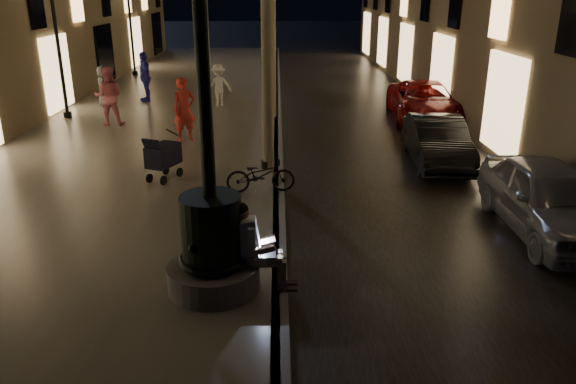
{
  "coord_description": "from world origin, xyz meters",
  "views": [
    {
      "loc": [
        -0.02,
        -5.58,
        4.54
      ],
      "look_at": [
        0.15,
        3.0,
        1.39
      ],
      "focal_mm": 35.0,
      "sensor_mm": 36.0,
      "label": 1
    }
  ],
  "objects_px": {
    "car_second": "(437,141)",
    "pedestrian_white": "(219,85)",
    "lamp_left_c": "(130,14)",
    "lamp_curb_c": "(271,14)",
    "pedestrian_pink": "(108,96)",
    "bicycle": "(261,175)",
    "car_third": "(424,102)",
    "car_front": "(549,199)",
    "pedestrian_blue": "(145,77)",
    "lamp_curb_d": "(272,8)",
    "pedestrian_red": "(184,110)",
    "lamp_left_b": "(56,28)",
    "pedestrian_dark": "(104,86)",
    "lamp_curb_a": "(265,45)",
    "seated_man_laptop": "(253,244)",
    "stroller": "(163,156)",
    "lamp_curb_b": "(269,24)",
    "fountain_lamppost": "(211,227)"
  },
  "relations": [
    {
      "from": "car_second",
      "to": "pedestrian_white",
      "type": "relative_size",
      "value": 2.43
    },
    {
      "from": "lamp_left_c",
      "to": "car_second",
      "type": "relative_size",
      "value": 1.26
    },
    {
      "from": "lamp_curb_c",
      "to": "pedestrian_white",
      "type": "distance_m",
      "value": 8.61
    },
    {
      "from": "pedestrian_pink",
      "to": "bicycle",
      "type": "xyz_separation_m",
      "value": [
        5.15,
        -6.58,
        -0.55
      ]
    },
    {
      "from": "car_third",
      "to": "bicycle",
      "type": "xyz_separation_m",
      "value": [
        -5.6,
        -7.87,
        -0.08
      ]
    },
    {
      "from": "car_front",
      "to": "pedestrian_blue",
      "type": "height_order",
      "value": "pedestrian_blue"
    },
    {
      "from": "lamp_curb_d",
      "to": "pedestrian_red",
      "type": "distance_m",
      "value": 21.49
    },
    {
      "from": "lamp_curb_c",
      "to": "pedestrian_pink",
      "type": "bearing_deg",
      "value": -115.18
    },
    {
      "from": "lamp_curb_d",
      "to": "lamp_left_b",
      "type": "xyz_separation_m",
      "value": [
        -7.1,
        -18.0,
        0.0
      ]
    },
    {
      "from": "lamp_left_c",
      "to": "pedestrian_pink",
      "type": "relative_size",
      "value": 2.52
    },
    {
      "from": "bicycle",
      "to": "pedestrian_dark",
      "type": "bearing_deg",
      "value": 27.38
    },
    {
      "from": "lamp_left_b",
      "to": "lamp_curb_a",
      "type": "bearing_deg",
      "value": -40.2
    },
    {
      "from": "pedestrian_white",
      "to": "pedestrian_dark",
      "type": "height_order",
      "value": "pedestrian_white"
    },
    {
      "from": "seated_man_laptop",
      "to": "stroller",
      "type": "relative_size",
      "value": 1.16
    },
    {
      "from": "seated_man_laptop",
      "to": "lamp_curb_c",
      "type": "relative_size",
      "value": 0.29
    },
    {
      "from": "lamp_curb_b",
      "to": "car_third",
      "type": "distance_m",
      "value": 6.35
    },
    {
      "from": "pedestrian_blue",
      "to": "car_second",
      "type": "bearing_deg",
      "value": 25.91
    },
    {
      "from": "pedestrian_white",
      "to": "pedestrian_blue",
      "type": "relative_size",
      "value": 0.81
    },
    {
      "from": "stroller",
      "to": "pedestrian_dark",
      "type": "bearing_deg",
      "value": 138.46
    },
    {
      "from": "lamp_curb_c",
      "to": "pedestrian_blue",
      "type": "distance_m",
      "value": 8.88
    },
    {
      "from": "fountain_lamppost",
      "to": "lamp_curb_b",
      "type": "distance_m",
      "value": 14.16
    },
    {
      "from": "lamp_curb_a",
      "to": "car_third",
      "type": "distance_m",
      "value": 8.62
    },
    {
      "from": "stroller",
      "to": "car_second",
      "type": "relative_size",
      "value": 0.31
    },
    {
      "from": "lamp_left_b",
      "to": "pedestrian_dark",
      "type": "distance_m",
      "value": 3.04
    },
    {
      "from": "pedestrian_white",
      "to": "pedestrian_blue",
      "type": "height_order",
      "value": "pedestrian_blue"
    },
    {
      "from": "seated_man_laptop",
      "to": "pedestrian_red",
      "type": "relative_size",
      "value": 0.75
    },
    {
      "from": "seated_man_laptop",
      "to": "pedestrian_blue",
      "type": "height_order",
      "value": "pedestrian_blue"
    },
    {
      "from": "lamp_curb_d",
      "to": "stroller",
      "type": "height_order",
      "value": "lamp_curb_d"
    },
    {
      "from": "lamp_left_b",
      "to": "car_second",
      "type": "relative_size",
      "value": 1.26
    },
    {
      "from": "fountain_lamppost",
      "to": "pedestrian_red",
      "type": "height_order",
      "value": "fountain_lamppost"
    },
    {
      "from": "pedestrian_white",
      "to": "bicycle",
      "type": "bearing_deg",
      "value": 79.38
    },
    {
      "from": "lamp_left_c",
      "to": "pedestrian_blue",
      "type": "bearing_deg",
      "value": -73.19
    },
    {
      "from": "fountain_lamppost",
      "to": "pedestrian_blue",
      "type": "distance_m",
      "value": 15.53
    },
    {
      "from": "fountain_lamppost",
      "to": "lamp_curb_a",
      "type": "distance_m",
      "value": 6.37
    },
    {
      "from": "car_third",
      "to": "pedestrian_red",
      "type": "bearing_deg",
      "value": -152.1
    },
    {
      "from": "lamp_curb_b",
      "to": "pedestrian_pink",
      "type": "xyz_separation_m",
      "value": [
        -5.25,
        -3.17,
        -2.08
      ]
    },
    {
      "from": "lamp_curb_d",
      "to": "car_third",
      "type": "distance_m",
      "value": 18.88
    },
    {
      "from": "pedestrian_blue",
      "to": "pedestrian_dark",
      "type": "bearing_deg",
      "value": -75.22
    },
    {
      "from": "fountain_lamppost",
      "to": "pedestrian_blue",
      "type": "bearing_deg",
      "value": 105.94
    },
    {
      "from": "pedestrian_dark",
      "to": "pedestrian_red",
      "type": "bearing_deg",
      "value": -152.61
    },
    {
      "from": "pedestrian_white",
      "to": "lamp_left_b",
      "type": "bearing_deg",
      "value": -1.04
    },
    {
      "from": "lamp_curb_b",
      "to": "pedestrian_pink",
      "type": "relative_size",
      "value": 2.52
    },
    {
      "from": "car_front",
      "to": "car_third",
      "type": "xyz_separation_m",
      "value": [
        0.0,
        9.72,
        -0.02
      ]
    },
    {
      "from": "lamp_curb_a",
      "to": "bicycle",
      "type": "xyz_separation_m",
      "value": [
        -0.1,
        -1.74,
        -2.63
      ]
    },
    {
      "from": "seated_man_laptop",
      "to": "pedestrian_white",
      "type": "distance_m",
      "value": 14.05
    },
    {
      "from": "fountain_lamppost",
      "to": "pedestrian_white",
      "type": "relative_size",
      "value": 3.32
    },
    {
      "from": "lamp_curb_a",
      "to": "lamp_curb_c",
      "type": "bearing_deg",
      "value": 90.0
    },
    {
      "from": "lamp_curb_b",
      "to": "car_front",
      "type": "relative_size",
      "value": 1.17
    },
    {
      "from": "lamp_curb_b",
      "to": "lamp_curb_d",
      "type": "xyz_separation_m",
      "value": [
        0.0,
        16.0,
        0.0
      ]
    },
    {
      "from": "pedestrian_pink",
      "to": "lamp_curb_b",
      "type": "bearing_deg",
      "value": -153.78
    }
  ]
}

